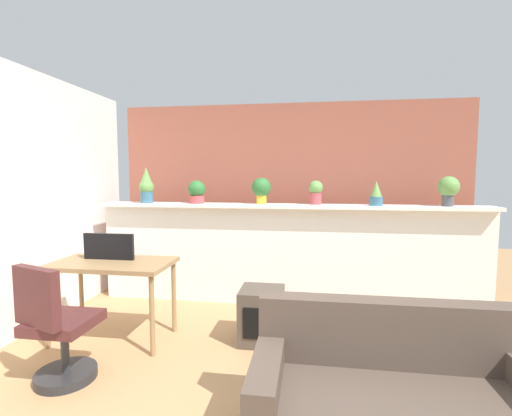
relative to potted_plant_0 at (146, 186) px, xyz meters
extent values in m
plane|color=tan|center=(1.73, -1.93, -1.43)|extent=(12.00, 12.00, 0.00)
cube|color=white|center=(1.73, 0.07, -0.84)|extent=(4.57, 0.16, 1.17)
cube|color=white|center=(1.73, 0.03, -0.24)|extent=(4.57, 0.32, 0.04)
cube|color=#9E5442|center=(1.73, 0.67, -0.18)|extent=(4.57, 0.10, 2.50)
cylinder|color=#386B84|center=(0.00, 0.00, -0.14)|extent=(0.15, 0.15, 0.14)
sphere|color=#669E4C|center=(0.00, 0.00, -0.02)|extent=(0.18, 0.18, 0.18)
cone|color=#669E4C|center=(0.00, 0.00, 0.12)|extent=(0.15, 0.15, 0.21)
cylinder|color=#B7474C|center=(0.64, 0.02, -0.17)|extent=(0.18, 0.18, 0.10)
sphere|color=#2D7033|center=(0.64, 0.02, -0.04)|extent=(0.21, 0.21, 0.21)
cylinder|color=gold|center=(1.42, 0.07, -0.16)|extent=(0.12, 0.12, 0.11)
sphere|color=#2D7033|center=(1.42, 0.07, -0.02)|extent=(0.23, 0.23, 0.23)
cylinder|color=#B7474C|center=(2.06, 0.06, -0.15)|extent=(0.13, 0.13, 0.14)
sphere|color=#669E4C|center=(2.06, 0.06, -0.02)|extent=(0.16, 0.16, 0.16)
cylinder|color=#386B84|center=(2.73, 0.00, -0.16)|extent=(0.15, 0.15, 0.10)
cone|color=#669E4C|center=(2.73, 0.00, -0.03)|extent=(0.13, 0.13, 0.18)
cylinder|color=#4C4C51|center=(3.50, 0.02, -0.15)|extent=(0.12, 0.12, 0.13)
sphere|color=#669E4C|center=(3.50, 0.02, 0.00)|extent=(0.22, 0.22, 0.22)
cylinder|color=#99754C|center=(-0.33, -1.37, -1.07)|extent=(0.04, 0.04, 0.71)
cylinder|color=#99754C|center=(0.67, -1.37, -1.07)|extent=(0.04, 0.04, 0.71)
cylinder|color=#99754C|center=(-0.33, -0.87, -1.07)|extent=(0.04, 0.04, 0.71)
cylinder|color=#99754C|center=(0.67, -0.87, -1.07)|extent=(0.04, 0.04, 0.71)
cube|color=#99754C|center=(0.17, -1.12, -0.70)|extent=(1.10, 0.60, 0.04)
cube|color=black|center=(0.10, -1.04, -0.55)|extent=(0.50, 0.04, 0.25)
cylinder|color=#262628|center=(0.17, -1.81, -1.39)|extent=(0.44, 0.44, 0.07)
cylinder|color=#333333|center=(0.17, -1.81, -1.19)|extent=(0.06, 0.06, 0.34)
cube|color=#4C2323|center=(0.17, -1.81, -0.98)|extent=(0.44, 0.44, 0.08)
cube|color=#4C2323|center=(0.11, -1.99, -0.73)|extent=(0.44, 0.21, 0.42)
cube|color=#4C4238|center=(1.56, -0.96, -1.18)|extent=(0.40, 0.40, 0.50)
cube|color=black|center=(1.56, -1.15, -1.18)|extent=(0.28, 0.04, 0.28)
cube|color=brown|center=(2.47, -1.99, -0.83)|extent=(1.56, 0.17, 0.40)
cube|color=brown|center=(1.77, -2.29, -0.95)|extent=(0.16, 0.76, 0.16)
camera|label=1|loc=(1.99, -4.18, 0.11)|focal=25.24mm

